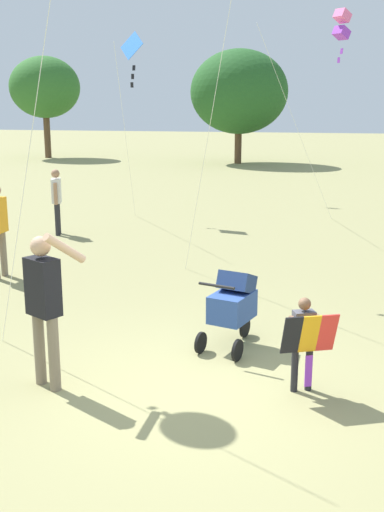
{
  "coord_description": "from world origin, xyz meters",
  "views": [
    {
      "loc": [
        1.3,
        -6.34,
        3.16
      ],
      "look_at": [
        -0.24,
        1.02,
        1.3
      ],
      "focal_mm": 44.19,
      "sensor_mm": 36.0,
      "label": 1
    }
  ],
  "objects_px": {
    "kite_blue_high": "(131,53)",
    "person_adult_flyer": "(44,298)",
    "child_with_butterfly_kite": "(304,337)",
    "person_couple_left": "(57,196)",
    "stroller": "(233,303)",
    "kite_orange_delta": "(342,25)"
  },
  "relations": [
    {
      "from": "kite_blue_high",
      "to": "person_adult_flyer",
      "type": "bearing_deg",
      "value": -78.24
    },
    {
      "from": "child_with_butterfly_kite",
      "to": "person_couple_left",
      "type": "height_order",
      "value": "person_couple_left"
    },
    {
      "from": "person_couple_left",
      "to": "child_with_butterfly_kite",
      "type": "bearing_deg",
      "value": -50.43
    },
    {
      "from": "person_adult_flyer",
      "to": "stroller",
      "type": "bearing_deg",
      "value": 40.85
    },
    {
      "from": "kite_blue_high",
      "to": "stroller",
      "type": "bearing_deg",
      "value": -65.68
    },
    {
      "from": "stroller",
      "to": "kite_blue_high",
      "type": "height_order",
      "value": "kite_blue_high"
    },
    {
      "from": "stroller",
      "to": "person_adult_flyer",
      "type": "bearing_deg",
      "value": -139.15
    },
    {
      "from": "stroller",
      "to": "child_with_butterfly_kite",
      "type": "bearing_deg",
      "value": -50.72
    },
    {
      "from": "person_couple_left",
      "to": "person_adult_flyer",
      "type": "bearing_deg",
      "value": -67.19
    },
    {
      "from": "stroller",
      "to": "kite_blue_high",
      "type": "distance_m",
      "value": 10.63
    },
    {
      "from": "child_with_butterfly_kite",
      "to": "kite_blue_high",
      "type": "relative_size",
      "value": 0.22
    },
    {
      "from": "kite_orange_delta",
      "to": "person_couple_left",
      "type": "distance_m",
      "value": 8.48
    },
    {
      "from": "person_adult_flyer",
      "to": "person_couple_left",
      "type": "xyz_separation_m",
      "value": [
        -3.31,
        7.87,
        -0.12
      ]
    },
    {
      "from": "kite_orange_delta",
      "to": "child_with_butterfly_kite",
      "type": "bearing_deg",
      "value": -91.95
    },
    {
      "from": "kite_blue_high",
      "to": "person_couple_left",
      "type": "distance_m",
      "value": 4.58
    },
    {
      "from": "stroller",
      "to": "person_couple_left",
      "type": "bearing_deg",
      "value": 129.63
    },
    {
      "from": "child_with_butterfly_kite",
      "to": "person_adult_flyer",
      "type": "height_order",
      "value": "person_adult_flyer"
    },
    {
      "from": "person_couple_left",
      "to": "stroller",
      "type": "bearing_deg",
      "value": -50.37
    },
    {
      "from": "child_with_butterfly_kite",
      "to": "person_adult_flyer",
      "type": "relative_size",
      "value": 0.6
    },
    {
      "from": "child_with_butterfly_kite",
      "to": "person_adult_flyer",
      "type": "bearing_deg",
      "value": -170.91
    },
    {
      "from": "child_with_butterfly_kite",
      "to": "stroller",
      "type": "relative_size",
      "value": 0.97
    },
    {
      "from": "person_adult_flyer",
      "to": "kite_blue_high",
      "type": "bearing_deg",
      "value": 101.76
    }
  ]
}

